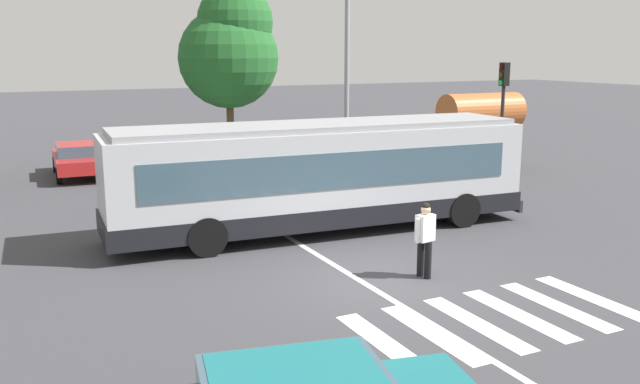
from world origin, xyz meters
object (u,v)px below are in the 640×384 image
parked_car_red (78,158)px  parked_car_teal (147,154)px  twin_arm_street_lamp (347,39)px  parked_car_champagne (210,150)px  traffic_light_far_corner (503,101)px  background_tree_right (231,48)px  city_transit_bus (321,176)px  bus_stop_shelter (481,113)px  pedestrian_crossing_street (425,236)px

parked_car_red → parked_car_teal: 2.70m
parked_car_red → twin_arm_street_lamp: twin_arm_street_lamp is taller
parked_car_champagne → twin_arm_street_lamp: twin_arm_street_lamp is taller
traffic_light_far_corner → background_tree_right: background_tree_right is taller
parked_car_red → parked_car_teal: (2.68, -0.25, 0.00)m
parked_car_red → parked_car_teal: bearing=-5.3°
city_transit_bus → parked_car_teal: city_transit_bus is taller
bus_stop_shelter → pedestrian_crossing_street: bearing=-133.7°
pedestrian_crossing_street → twin_arm_street_lamp: 14.60m
parked_car_champagne → pedestrian_crossing_street: bearing=-90.4°
traffic_light_far_corner → twin_arm_street_lamp: bearing=138.9°
pedestrian_crossing_street → bus_stop_shelter: size_ratio=0.47×
pedestrian_crossing_street → traffic_light_far_corner: traffic_light_far_corner is taller
background_tree_right → pedestrian_crossing_street: bearing=-96.7°
pedestrian_crossing_street → parked_car_champagne: (0.12, 16.36, -0.20)m
traffic_light_far_corner → twin_arm_street_lamp: (-4.74, 4.13, 2.42)m
city_transit_bus → background_tree_right: (2.63, 15.11, 3.56)m
city_transit_bus → pedestrian_crossing_street: city_transit_bus is taller
parked_car_red → traffic_light_far_corner: 17.11m
traffic_light_far_corner → twin_arm_street_lamp: size_ratio=0.51×
city_transit_bus → parked_car_teal: (-2.34, 11.67, -0.82)m
parked_car_teal → parked_car_champagne: (2.76, 0.06, 0.00)m
background_tree_right → traffic_light_far_corner: bearing=-55.8°
background_tree_right → parked_car_red: bearing=-157.4°
parked_car_red → bus_stop_shelter: size_ratio=1.24×
parked_car_champagne → twin_arm_street_lamp: (4.90, -3.41, 4.72)m
parked_car_champagne → twin_arm_street_lamp: bearing=-34.9°
pedestrian_crossing_street → bus_stop_shelter: bus_stop_shelter is taller
pedestrian_crossing_street → bus_stop_shelter: (10.35, 10.81, 1.45)m
city_transit_bus → parked_car_champagne: 11.76m
parked_car_teal → parked_car_red: bearing=174.7°
twin_arm_street_lamp → background_tree_right: twin_arm_street_lamp is taller
pedestrian_crossing_street → parked_car_champagne: pedestrian_crossing_street is taller
parked_car_teal → bus_stop_shelter: (12.99, -5.50, 1.65)m
city_transit_bus → bus_stop_shelter: size_ratio=3.28×
parked_car_champagne → parked_car_red: bearing=177.9°
twin_arm_street_lamp → background_tree_right: bearing=111.5°
parked_car_teal → parked_car_champagne: same height
city_transit_bus → background_tree_right: 15.75m
city_transit_bus → background_tree_right: background_tree_right is taller
parked_car_red → background_tree_right: background_tree_right is taller
pedestrian_crossing_street → parked_car_teal: pedestrian_crossing_street is taller
parked_car_teal → traffic_light_far_corner: 14.67m
pedestrian_crossing_street → background_tree_right: 20.32m
traffic_light_far_corner → pedestrian_crossing_street: bearing=-137.9°
parked_car_champagne → bus_stop_shelter: (10.23, -5.55, 1.65)m
parked_car_champagne → bus_stop_shelter: 11.76m
pedestrian_crossing_street → traffic_light_far_corner: (9.76, 8.82, 2.10)m
parked_car_teal → city_transit_bus: bearing=-78.6°
city_transit_bus → twin_arm_street_lamp: size_ratio=1.36×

